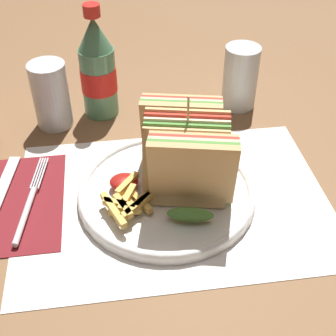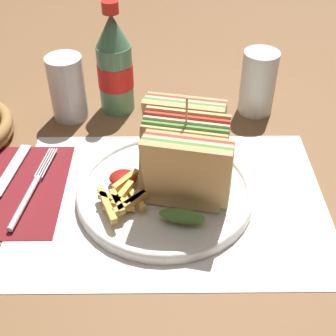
# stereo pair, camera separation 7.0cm
# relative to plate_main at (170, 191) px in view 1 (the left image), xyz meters

# --- Properties ---
(ground_plane) EXTENTS (4.00, 4.00, 0.00)m
(ground_plane) POSITION_rel_plate_main_xyz_m (-0.00, 0.00, -0.01)
(ground_plane) COLOR brown
(placemat) EXTENTS (0.46, 0.33, 0.00)m
(placemat) POSITION_rel_plate_main_xyz_m (0.00, -0.01, -0.01)
(placemat) COLOR silver
(placemat) RESTS_ON ground_plane
(plate_main) EXTENTS (0.27, 0.27, 0.02)m
(plate_main) POSITION_rel_plate_main_xyz_m (0.00, 0.00, 0.00)
(plate_main) COLOR white
(plate_main) RESTS_ON ground_plane
(club_sandwich) EXTENTS (0.14, 0.20, 0.16)m
(club_sandwich) POSITION_rel_plate_main_xyz_m (0.02, 0.01, 0.07)
(club_sandwich) COLOR tan
(club_sandwich) RESTS_ON plate_main
(fries_pile) EXTENTS (0.10, 0.10, 0.02)m
(fries_pile) POSITION_rel_plate_main_xyz_m (-0.06, -0.03, 0.02)
(fries_pile) COLOR gold
(fries_pile) RESTS_ON plate_main
(ketchup_blob) EXTENTS (0.04, 0.04, 0.02)m
(ketchup_blob) POSITION_rel_plate_main_xyz_m (-0.07, 0.01, 0.02)
(ketchup_blob) COLOR maroon
(ketchup_blob) RESTS_ON plate_main
(napkin) EXTENTS (0.14, 0.21, 0.00)m
(napkin) POSITION_rel_plate_main_xyz_m (-0.23, 0.02, -0.01)
(napkin) COLOR maroon
(napkin) RESTS_ON ground_plane
(fork) EXTENTS (0.04, 0.19, 0.01)m
(fork) POSITION_rel_plate_main_xyz_m (-0.21, -0.00, -0.00)
(fork) COLOR silver
(fork) RESTS_ON napkin
(coke_bottle_near) EXTENTS (0.07, 0.07, 0.21)m
(coke_bottle_near) POSITION_rel_plate_main_xyz_m (-0.09, 0.25, 0.08)
(coke_bottle_near) COLOR #4C7F5B
(coke_bottle_near) RESTS_ON ground_plane
(glass_near) EXTENTS (0.07, 0.07, 0.12)m
(glass_near) POSITION_rel_plate_main_xyz_m (0.17, 0.24, 0.05)
(glass_near) COLOR silver
(glass_near) RESTS_ON ground_plane
(glass_far) EXTENTS (0.07, 0.07, 0.12)m
(glass_far) POSITION_rel_plate_main_xyz_m (-0.18, 0.22, 0.05)
(glass_far) COLOR silver
(glass_far) RESTS_ON ground_plane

